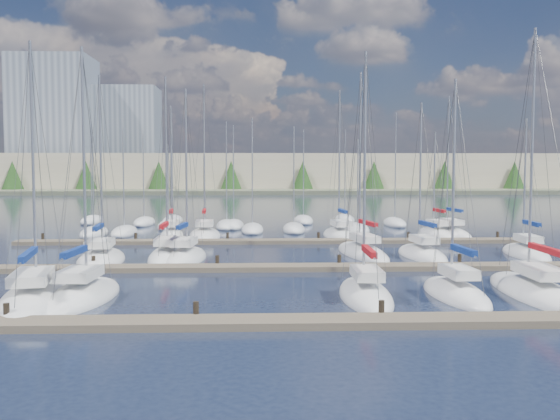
{
  "coord_description": "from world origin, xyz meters",
  "views": [
    {
      "loc": [
        -1.34,
        -23.51,
        6.62
      ],
      "look_at": [
        0.0,
        14.0,
        4.0
      ],
      "focal_mm": 40.0,
      "sensor_mm": 36.0,
      "label": 1
    }
  ],
  "objects_px": {
    "sailboat_e": "(456,293)",
    "sailboat_c": "(82,296)",
    "sailboat_r": "(450,233)",
    "sailboat_n": "(172,235)",
    "sailboat_l": "(422,254)",
    "sailboat_o": "(205,235)",
    "sailboat_k": "(362,252)",
    "sailboat_q": "(436,234)",
    "sailboat_h": "(101,259)",
    "sailboat_f": "(535,292)",
    "sailboat_d": "(365,295)",
    "sailboat_j": "(185,258)",
    "sailboat_b": "(34,299)",
    "sailboat_i": "(166,256)",
    "sailboat_m": "(526,254)",
    "sailboat_p": "(340,235)"
  },
  "relations": [
    {
      "from": "sailboat_f",
      "to": "sailboat_p",
      "type": "xyz_separation_m",
      "value": [
        -6.52,
        26.85,
        0.01
      ]
    },
    {
      "from": "sailboat_o",
      "to": "sailboat_f",
      "type": "height_order",
      "value": "sailboat_o"
    },
    {
      "from": "sailboat_d",
      "to": "sailboat_o",
      "type": "height_order",
      "value": "sailboat_o"
    },
    {
      "from": "sailboat_e",
      "to": "sailboat_c",
      "type": "bearing_deg",
      "value": 176.32
    },
    {
      "from": "sailboat_o",
      "to": "sailboat_b",
      "type": "relative_size",
      "value": 1.12
    },
    {
      "from": "sailboat_f",
      "to": "sailboat_h",
      "type": "distance_m",
      "value": 28.03
    },
    {
      "from": "sailboat_o",
      "to": "sailboat_m",
      "type": "bearing_deg",
      "value": -31.38
    },
    {
      "from": "sailboat_n",
      "to": "sailboat_b",
      "type": "bearing_deg",
      "value": -101.59
    },
    {
      "from": "sailboat_o",
      "to": "sailboat_n",
      "type": "relative_size",
      "value": 1.16
    },
    {
      "from": "sailboat_f",
      "to": "sailboat_n",
      "type": "relative_size",
      "value": 1.11
    },
    {
      "from": "sailboat_r",
      "to": "sailboat_q",
      "type": "height_order",
      "value": "sailboat_r"
    },
    {
      "from": "sailboat_r",
      "to": "sailboat_l",
      "type": "relative_size",
      "value": 1.18
    },
    {
      "from": "sailboat_l",
      "to": "sailboat_k",
      "type": "relative_size",
      "value": 0.83
    },
    {
      "from": "sailboat_b",
      "to": "sailboat_n",
      "type": "relative_size",
      "value": 1.04
    },
    {
      "from": "sailboat_r",
      "to": "sailboat_h",
      "type": "bearing_deg",
      "value": -157.38
    },
    {
      "from": "sailboat_l",
      "to": "sailboat_c",
      "type": "distance_m",
      "value": 25.01
    },
    {
      "from": "sailboat_o",
      "to": "sailboat_k",
      "type": "relative_size",
      "value": 1.05
    },
    {
      "from": "sailboat_o",
      "to": "sailboat_e",
      "type": "relative_size",
      "value": 1.28
    },
    {
      "from": "sailboat_i",
      "to": "sailboat_n",
      "type": "xyz_separation_m",
      "value": [
        -1.48,
        13.79,
        0.01
      ]
    },
    {
      "from": "sailboat_h",
      "to": "sailboat_k",
      "type": "bearing_deg",
      "value": 2.51
    },
    {
      "from": "sailboat_j",
      "to": "sailboat_r",
      "type": "relative_size",
      "value": 0.91
    },
    {
      "from": "sailboat_r",
      "to": "sailboat_p",
      "type": "bearing_deg",
      "value": -179.35
    },
    {
      "from": "sailboat_n",
      "to": "sailboat_c",
      "type": "distance_m",
      "value": 27.42
    },
    {
      "from": "sailboat_o",
      "to": "sailboat_l",
      "type": "height_order",
      "value": "sailboat_o"
    },
    {
      "from": "sailboat_q",
      "to": "sailboat_h",
      "type": "height_order",
      "value": "sailboat_h"
    },
    {
      "from": "sailboat_r",
      "to": "sailboat_b",
      "type": "relative_size",
      "value": 1.05
    },
    {
      "from": "sailboat_i",
      "to": "sailboat_e",
      "type": "bearing_deg",
      "value": -40.9
    },
    {
      "from": "sailboat_l",
      "to": "sailboat_b",
      "type": "bearing_deg",
      "value": -152.42
    },
    {
      "from": "sailboat_p",
      "to": "sailboat_k",
      "type": "distance_m",
      "value": 11.97
    },
    {
      "from": "sailboat_d",
      "to": "sailboat_i",
      "type": "height_order",
      "value": "sailboat_i"
    },
    {
      "from": "sailboat_m",
      "to": "sailboat_q",
      "type": "xyz_separation_m",
      "value": [
        -3.0,
        13.11,
        -0.0
      ]
    },
    {
      "from": "sailboat_o",
      "to": "sailboat_l",
      "type": "bearing_deg",
      "value": -41.72
    },
    {
      "from": "sailboat_f",
      "to": "sailboat_k",
      "type": "relative_size",
      "value": 1.01
    },
    {
      "from": "sailboat_j",
      "to": "sailboat_r",
      "type": "bearing_deg",
      "value": 38.12
    },
    {
      "from": "sailboat_m",
      "to": "sailboat_o",
      "type": "height_order",
      "value": "sailboat_o"
    },
    {
      "from": "sailboat_r",
      "to": "sailboat_f",
      "type": "xyz_separation_m",
      "value": [
        -4.24,
        -28.01,
        -0.01
      ]
    },
    {
      "from": "sailboat_m",
      "to": "sailboat_f",
      "type": "distance_m",
      "value": 15.03
    },
    {
      "from": "sailboat_e",
      "to": "sailboat_b",
      "type": "distance_m",
      "value": 21.01
    },
    {
      "from": "sailboat_r",
      "to": "sailboat_n",
      "type": "bearing_deg",
      "value": 176.06
    },
    {
      "from": "sailboat_b",
      "to": "sailboat_h",
      "type": "xyz_separation_m",
      "value": [
        0.03,
        13.02,
        0.01
      ]
    },
    {
      "from": "sailboat_l",
      "to": "sailboat_f",
      "type": "bearing_deg",
      "value": -85.33
    },
    {
      "from": "sailboat_l",
      "to": "sailboat_e",
      "type": "relative_size",
      "value": 1.02
    },
    {
      "from": "sailboat_l",
      "to": "sailboat_o",
      "type": "bearing_deg",
      "value": 136.93
    },
    {
      "from": "sailboat_j",
      "to": "sailboat_p",
      "type": "height_order",
      "value": "sailboat_p"
    },
    {
      "from": "sailboat_n",
      "to": "sailboat_p",
      "type": "relative_size",
      "value": 0.9
    },
    {
      "from": "sailboat_h",
      "to": "sailboat_l",
      "type": "bearing_deg",
      "value": -1.82
    },
    {
      "from": "sailboat_o",
      "to": "sailboat_f",
      "type": "bearing_deg",
      "value": -57.97
    },
    {
      "from": "sailboat_l",
      "to": "sailboat_e",
      "type": "height_order",
      "value": "sailboat_l"
    },
    {
      "from": "sailboat_f",
      "to": "sailboat_c",
      "type": "bearing_deg",
      "value": -178.61
    },
    {
      "from": "sailboat_d",
      "to": "sailboat_i",
      "type": "distance_m",
      "value": 18.38
    }
  ]
}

